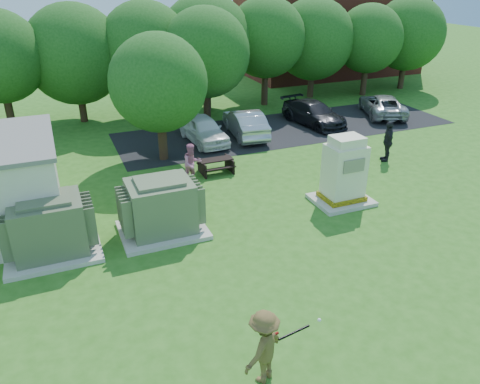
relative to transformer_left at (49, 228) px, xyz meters
name	(u,v)px	position (x,y,z in m)	size (l,w,h in m)	color
ground	(291,284)	(6.50, -4.50, -0.97)	(120.00, 120.00, 0.00)	#2D6619
brick_building	(329,26)	(24.50, 22.50, 3.03)	(15.00, 8.00, 8.00)	maroon
parking_strip	(288,128)	(13.50, 9.00, -0.96)	(20.00, 6.00, 0.01)	#232326
transformer_left	(49,228)	(0.00, 0.00, 0.00)	(3.00, 2.40, 2.07)	beige
transformer_right	(161,208)	(3.70, 0.00, 0.00)	(3.00, 2.40, 2.07)	beige
generator_cabinet	(344,174)	(10.99, -0.40, 0.25)	(2.28, 1.87, 2.78)	beige
picnic_table	(216,164)	(7.32, 4.38, -0.55)	(1.56, 1.17, 0.67)	black
batter	(264,347)	(4.21, -7.43, -0.02)	(1.22, 0.70, 1.90)	brown
person_at_picnic	(192,164)	(5.97, 3.66, -0.06)	(0.88, 0.69, 1.82)	#BF6589
person_walking_right	(388,141)	(15.55, 2.61, 0.02)	(1.16, 0.48, 1.98)	black
car_white	(203,129)	(8.13, 8.62, -0.26)	(1.69, 4.19, 1.43)	white
car_silver_a	(245,123)	(10.64, 8.73, -0.22)	(1.58, 4.53, 1.49)	#B9B8BD
car_dark	(314,113)	(15.30, 9.11, -0.28)	(1.92, 4.73, 1.37)	black
car_silver_b	(382,105)	(20.38, 9.16, -0.31)	(2.19, 4.75, 1.32)	#A6A6AA
batting_equipment	(294,331)	(4.92, -7.51, 0.27)	(1.33, 0.28, 0.09)	black
tree_row	(175,49)	(8.25, 14.00, 3.18)	(41.30, 13.30, 7.30)	#47301E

